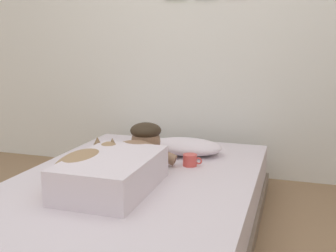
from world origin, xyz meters
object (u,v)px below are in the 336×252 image
(dog, at_px, (85,167))
(coffee_cup, at_px, (190,160))
(pillow, at_px, (185,146))
(person_lying, at_px, (123,163))
(cell_phone, at_px, (114,164))
(bed, at_px, (137,203))

(dog, distance_m, coffee_cup, 0.70)
(pillow, distance_m, person_lying, 0.69)
(pillow, xyz_separation_m, cell_phone, (-0.37, -0.39, -0.05))
(pillow, bearing_deg, dog, -114.04)
(pillow, distance_m, dog, 0.86)
(bed, xyz_separation_m, coffee_cup, (0.25, 0.30, 0.20))
(dog, bearing_deg, bed, 47.50)
(person_lying, xyz_separation_m, coffee_cup, (0.29, 0.40, -0.07))
(coffee_cup, bearing_deg, person_lying, -125.79)
(coffee_cup, bearing_deg, cell_phone, -164.81)
(bed, distance_m, coffee_cup, 0.44)
(bed, xyz_separation_m, cell_phone, (-0.23, 0.17, 0.17))
(person_lying, relative_size, coffee_cup, 7.36)
(dog, bearing_deg, coffee_cup, 48.99)
(person_lying, xyz_separation_m, dog, (-0.17, -0.12, -0.00))
(coffee_cup, bearing_deg, dog, -131.01)
(bed, distance_m, dog, 0.41)
(cell_phone, bearing_deg, pillow, 46.47)
(bed, xyz_separation_m, dog, (-0.21, -0.22, 0.27))
(coffee_cup, bearing_deg, pillow, 111.87)
(bed, relative_size, coffee_cup, 16.07)
(pillow, bearing_deg, bed, -104.49)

